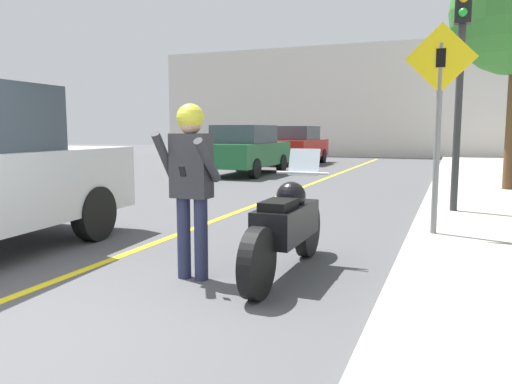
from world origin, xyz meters
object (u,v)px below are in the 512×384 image
object	(u,v)px
parked_car_red	(297,145)
person_biker	(191,172)
motorcycle	(287,227)
traffic_light	(461,51)
crossing_sign	(439,109)
parked_car_green	(246,150)

from	to	relation	value
parked_car_red	person_biker	bearing A→B (deg)	-76.54
motorcycle	parked_car_red	world-z (taller)	parked_car_red
motorcycle	traffic_light	xyz separation A→B (m)	(1.64, 4.29, 2.33)
crossing_sign	motorcycle	bearing A→B (deg)	-123.08
crossing_sign	parked_car_green	size ratio (longest dim) A/B	0.66
person_biker	parked_car_green	bearing A→B (deg)	110.22
motorcycle	crossing_sign	bearing A→B (deg)	56.92
crossing_sign	parked_car_red	world-z (taller)	crossing_sign
motorcycle	person_biker	world-z (taller)	person_biker
person_biker	crossing_sign	world-z (taller)	crossing_sign
person_biker	parked_car_red	size ratio (longest dim) A/B	0.43
person_biker	crossing_sign	bearing A→B (deg)	49.89
traffic_light	parked_car_green	distance (m)	9.52
person_biker	traffic_light	distance (m)	5.69
crossing_sign	traffic_light	size ratio (longest dim) A/B	0.71
motorcycle	person_biker	bearing A→B (deg)	-148.42
crossing_sign	person_biker	bearing A→B (deg)	-130.11
person_biker	parked_car_red	world-z (taller)	person_biker
motorcycle	traffic_light	bearing A→B (deg)	69.01
person_biker	traffic_light	bearing A→B (deg)	62.58
motorcycle	parked_car_green	distance (m)	11.90
parked_car_green	parked_car_red	xyz separation A→B (m)	(0.13, 5.54, 0.00)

